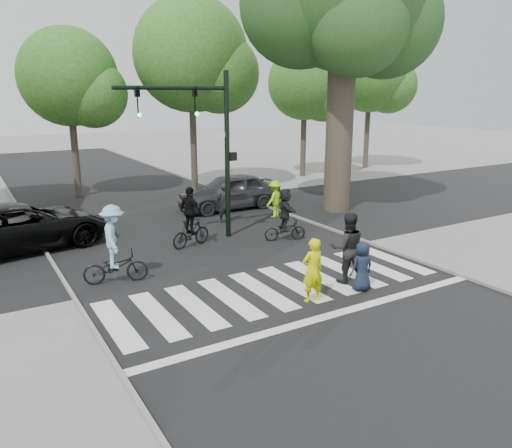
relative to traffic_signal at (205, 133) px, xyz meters
The scene contains 21 objects.
ground 7.33m from the traffic_signal, 93.27° to the right, with size 120.00×120.00×0.00m, color gray.
road_stem 4.09m from the traffic_signal, 106.46° to the right, with size 10.00×70.00×0.01m, color black.
road_cross 4.31m from the traffic_signal, 101.11° to the left, with size 70.00×10.00×0.01m, color black.
curb_left 6.74m from the traffic_signal, 167.50° to the right, with size 0.10×70.00×0.10m, color gray.
curb_right 6.19m from the traffic_signal, 14.31° to the right, with size 0.10×70.00×0.10m, color gray.
crosswalk 6.78m from the traffic_signal, 93.66° to the right, with size 10.00×3.85×0.01m.
traffic_signal is the anchor object (origin of this frame).
bg_tree_2 10.80m from the traffic_signal, 101.45° to the left, with size 5.04×4.80×8.40m.
bg_tree_3 10.35m from the traffic_signal, 66.46° to the left, with size 6.30×6.00×10.20m.
bg_tree_4 15.58m from the traffic_signal, 39.88° to the left, with size 4.83×4.60×8.15m.
bg_tree_5 20.91m from the traffic_signal, 30.36° to the left, with size 5.67×5.40×9.30m.
pedestrian_woman 7.15m from the traffic_signal, 91.08° to the right, with size 0.62×0.41×1.70m, color #DFED00.
pedestrian_child 7.45m from the traffic_signal, 77.24° to the right, with size 0.67×0.44×1.38m, color #182235.
pedestrian_adult 6.72m from the traffic_signal, 75.22° to the right, with size 0.99×0.77×2.04m, color black.
cyclist_left 5.64m from the traffic_signal, 148.19° to the right, with size 1.88×1.29×2.26m.
cyclist_mid 3.18m from the traffic_signal, 152.16° to the right, with size 1.69×1.06×2.13m.
cyclist_right 4.15m from the traffic_signal, 32.58° to the right, with size 1.61×1.49×1.93m.
car_suv 7.07m from the traffic_signal, 159.81° to the left, with size 2.70×5.85×1.63m, color black.
car_grey 5.97m from the traffic_signal, 52.98° to the left, with size 1.94×4.83×1.65m, color #39383E.
bystander_hivis 5.35m from the traffic_signal, 22.95° to the left, with size 1.03×0.59×1.60m, color #99ED14.
bystander_dark 3.98m from the traffic_signal, 49.50° to the left, with size 0.61×0.40×1.66m, color black.
Camera 1 is at (-7.18, -9.83, 5.24)m, focal length 35.00 mm.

